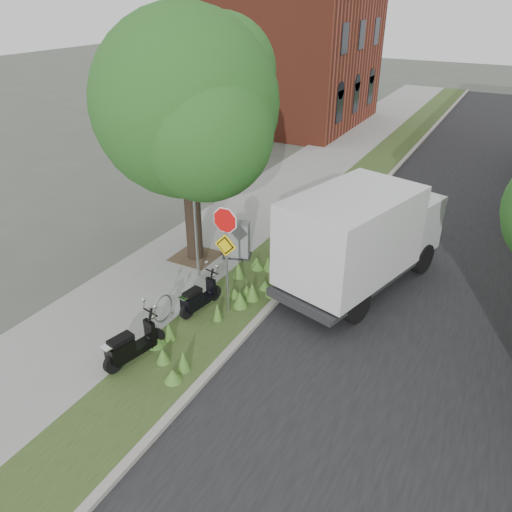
% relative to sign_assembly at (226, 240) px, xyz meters
% --- Properties ---
extents(ground, '(120.00, 120.00, 0.00)m').
position_rel_sign_assembly_xyz_m(ground, '(1.40, -0.58, -2.33)').
color(ground, '#4C5147').
rests_on(ground, ground).
extents(sidewalk_near, '(3.50, 60.00, 0.12)m').
position_rel_sign_assembly_xyz_m(sidewalk_near, '(-2.85, 9.42, -2.27)').
color(sidewalk_near, gray).
rests_on(sidewalk_near, ground).
extents(verge, '(2.00, 60.00, 0.12)m').
position_rel_sign_assembly_xyz_m(verge, '(-0.10, 9.42, -2.27)').
color(verge, '#2B411B').
rests_on(verge, ground).
extents(kerb_near, '(0.20, 60.00, 0.13)m').
position_rel_sign_assembly_xyz_m(kerb_near, '(0.90, 9.42, -2.26)').
color(kerb_near, '#9E9991').
rests_on(kerb_near, ground).
extents(road, '(7.00, 60.00, 0.01)m').
position_rel_sign_assembly_xyz_m(road, '(4.40, 9.42, -2.32)').
color(road, black).
rests_on(road, ground).
extents(street_tree_main, '(6.21, 5.54, 7.66)m').
position_rel_sign_assembly_xyz_m(street_tree_main, '(-2.68, 2.28, 2.48)').
color(street_tree_main, black).
rests_on(street_tree_main, ground).
extents(bare_post, '(0.08, 0.08, 4.00)m').
position_rel_sign_assembly_xyz_m(bare_post, '(-1.80, 1.22, -0.21)').
color(bare_post, '#A5A8AD').
rests_on(bare_post, ground).
extents(bike_hoop, '(0.06, 0.78, 0.77)m').
position_rel_sign_assembly_xyz_m(bike_hoop, '(-1.30, -1.18, -1.83)').
color(bike_hoop, '#A5A8AD').
rests_on(bike_hoop, ground).
extents(sign_assembly, '(0.94, 0.08, 3.22)m').
position_rel_sign_assembly_xyz_m(sign_assembly, '(0.00, 0.00, 0.00)').
color(sign_assembly, '#A5A8AD').
rests_on(sign_assembly, ground).
extents(brick_building, '(9.40, 10.40, 8.30)m').
position_rel_sign_assembly_xyz_m(brick_building, '(-8.10, 21.42, 1.88)').
color(brick_building, maroon).
rests_on(brick_building, ground).
extents(scooter_near, '(0.60, 1.72, 0.83)m').
position_rel_sign_assembly_xyz_m(scooter_near, '(-0.94, -2.96, -1.80)').
color(scooter_near, black).
rests_on(scooter_near, ground).
extents(scooter_far, '(0.48, 1.57, 0.75)m').
position_rel_sign_assembly_xyz_m(scooter_far, '(-0.74, -0.42, -1.84)').
color(scooter_far, black).
rests_on(scooter_far, ground).
extents(box_truck, '(3.71, 6.22, 2.64)m').
position_rel_sign_assembly_xyz_m(box_truck, '(2.63, 3.19, -0.60)').
color(box_truck, '#262628').
rests_on(box_truck, ground).
extents(utility_cabinet, '(1.05, 0.88, 1.20)m').
position_rel_sign_assembly_xyz_m(utility_cabinet, '(-1.40, 2.92, -1.63)').
color(utility_cabinet, '#262628').
rests_on(utility_cabinet, ground).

